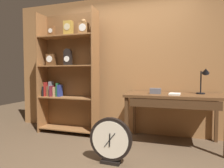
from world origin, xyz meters
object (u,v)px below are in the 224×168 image
toolbox_small (155,91)px  round_clock_large (111,140)px  workbench (173,99)px  bookshelf (68,72)px  desk_lamp (204,77)px  open_repair_manual (175,94)px

toolbox_small → round_clock_large: bearing=-117.1°
toolbox_small → workbench: bearing=2.9°
bookshelf → desk_lamp: (2.37, 0.06, -0.09)m
workbench → toolbox_small: toolbox_small is taller
open_repair_manual → round_clock_large: open_repair_manual is taller
bookshelf → workbench: bearing=-1.8°
open_repair_manual → round_clock_large: bearing=-128.2°
workbench → bookshelf: bearing=178.2°
desk_lamp → toolbox_small: bearing=-169.3°
desk_lamp → bookshelf: bearing=-178.5°
desk_lamp → open_repair_manual: size_ratio=1.96×
bookshelf → workbench: bookshelf is taller
open_repair_manual → desk_lamp: bearing=32.7°
toolbox_small → round_clock_large: toolbox_small is taller
round_clock_large → open_repair_manual: bearing=47.0°
workbench → toolbox_small: 0.30m
desk_lamp → round_clock_large: size_ratio=0.74×
workbench → desk_lamp: (0.45, 0.12, 0.35)m
workbench → open_repair_manual: open_repair_manual is taller
bookshelf → workbench: 1.96m
open_repair_manual → bookshelf: bearing=179.9°
toolbox_small → round_clock_large: 1.15m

